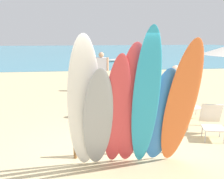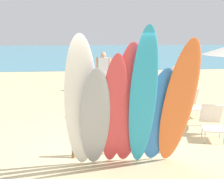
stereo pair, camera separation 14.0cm
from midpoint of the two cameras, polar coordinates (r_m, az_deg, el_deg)
The scene contains 18 objects.
ground at distance 19.18m, azimuth -3.55°, elevation 4.58°, with size 60.00×60.00×0.00m, color #D3BC8C.
ocean_water at distance 37.88m, azimuth -4.80°, elevation 8.26°, with size 60.00×40.00×0.02m, color teal.
surfboard_rack at distance 5.45m, azimuth 2.87°, elevation -9.73°, with size 2.10×0.07×0.62m.
surfboard_white_0 at distance 4.59m, azimuth -5.92°, elevation -3.60°, with size 0.57×0.06×2.58m, color white.
surfboard_grey_1 at distance 4.65m, azimuth -2.83°, elevation -6.74°, with size 0.53×0.07×2.09m, color #999EA3.
surfboard_red_2 at distance 4.66m, azimuth 1.21°, elevation -5.24°, with size 0.46×0.06×2.33m, color #D13D42.
surfboard_red_3 at distance 4.68m, azimuth 4.33°, elevation -4.08°, with size 0.55×0.08×2.48m, color #D13D42.
surfboard_teal_4 at distance 4.54m, azimuth 7.54°, elevation -2.97°, with size 0.46×0.07×2.78m, color #289EC6.
surfboard_blue_5 at distance 4.90m, azimuth 10.95°, elevation -6.11°, with size 0.58×0.07×2.06m, color #337AD1.
surfboard_orange_6 at distance 4.77m, azimuth 14.96°, elevation -3.72°, with size 0.56×0.07×2.60m, color orange.
beachgoer_strolling at distance 6.84m, azimuth 14.05°, elevation -0.97°, with size 0.45×0.61×1.72m.
beachgoer_near_rack at distance 12.59m, azimuth 5.11°, elevation 4.77°, with size 0.59×0.25×1.56m.
beachgoer_midbeach at distance 7.71m, azimuth 2.81°, elevation 0.27°, with size 0.41×0.60×1.59m.
beachgoer_photographing at distance 11.43m, azimuth -1.53°, elevation 4.52°, with size 0.65×0.28×1.72m.
beachgoer_by_water at distance 10.32m, azimuth 2.64°, elevation 2.96°, with size 0.39×0.50×1.49m.
beach_chair_red at distance 8.40m, azimuth 17.42°, elevation -2.67°, with size 0.53×0.67×0.83m.
beach_chair_blue at distance 6.82m, azimuth 21.49°, elevation -6.39°, with size 0.66×0.79×0.82m.
distant_boat at distance 24.12m, azimuth 4.31°, elevation 6.43°, with size 3.97×1.06×0.31m.
Camera 2 is at (-0.72, -5.01, 2.49)m, focal length 41.99 mm.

